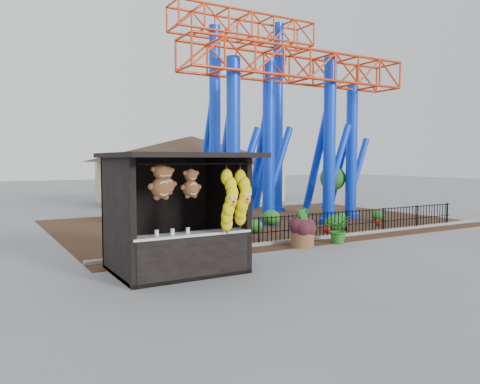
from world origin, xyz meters
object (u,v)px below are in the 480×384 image
roller_coaster (276,86)px  potted_plant (338,229)px  terracotta_planter (302,238)px  prize_booth (180,214)px

roller_coaster → potted_plant: 8.71m
roller_coaster → terracotta_planter: roller_coaster is taller
prize_booth → terracotta_planter: prize_booth is taller
prize_booth → roller_coaster: roller_coaster is taller
terracotta_planter → potted_plant: (1.53, -0.07, 0.21)m
prize_booth → potted_plant: 6.68m
roller_coaster → prize_booth: bearing=-137.8°
prize_booth → roller_coaster: size_ratio=0.32×
roller_coaster → potted_plant: roller_coaster is taller
roller_coaster → potted_plant: (-1.60, -6.16, -5.95)m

